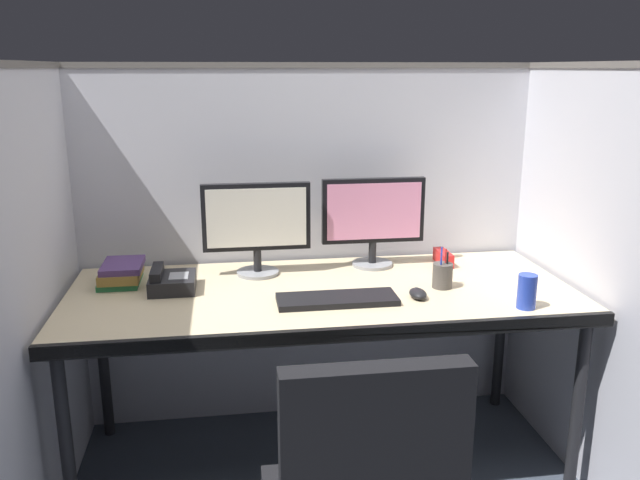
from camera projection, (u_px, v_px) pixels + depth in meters
The scene contains 13 objects.
cubicle_partition_rear at pixel (307, 246), 2.86m from camera, with size 2.21×0.06×1.57m.
cubicle_partition_left at pixel (38, 299), 2.20m from camera, with size 0.06×1.41×1.57m.
cubicle_partition_right at pixel (582, 273), 2.48m from camera, with size 0.06×1.41×1.57m.
desk at pixel (322, 303), 2.45m from camera, with size 1.90×0.80×0.74m.
monitor_left at pixel (257, 223), 2.57m from camera, with size 0.43×0.17×0.37m.
monitor_right at pixel (373, 216), 2.69m from camera, with size 0.43×0.17×0.37m.
keyboard_main at pixel (337, 299), 2.31m from camera, with size 0.43×0.15×0.02m, color black.
computer_mouse at pixel (418, 294), 2.35m from camera, with size 0.06×0.10×0.04m.
book_stack at pixel (121, 273), 2.51m from camera, with size 0.16×0.22×0.08m.
desk_phone at pixel (171, 282), 2.43m from camera, with size 0.17×0.19×0.09m.
red_stapler at pixel (443, 258), 2.76m from camera, with size 0.04×0.15×0.06m, color red.
soda_can at pixel (526, 291), 2.25m from camera, with size 0.07×0.07×0.12m, color #263FB2.
pen_cup at pixel (443, 275), 2.46m from camera, with size 0.08×0.08×0.16m.
Camera 1 is at (-0.35, -1.99, 1.55)m, focal length 36.34 mm.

